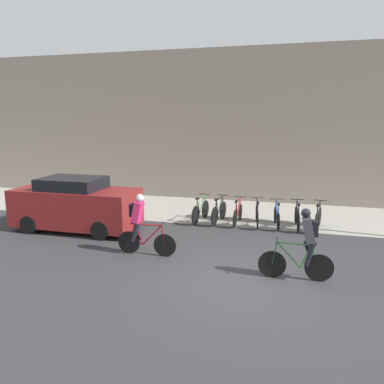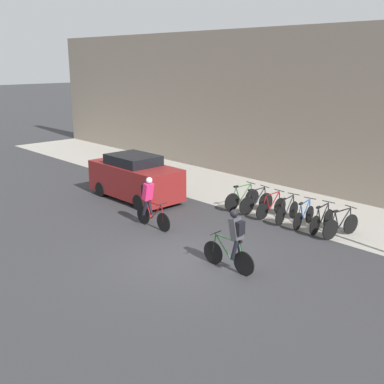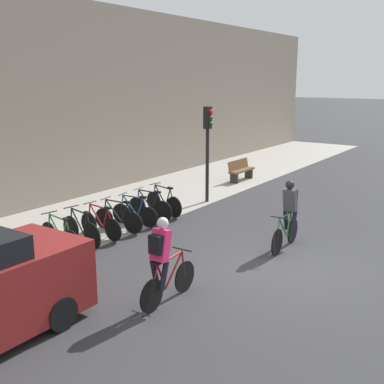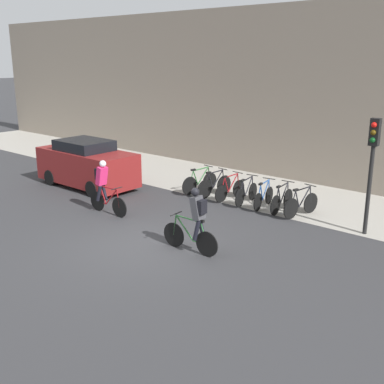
{
  "view_description": "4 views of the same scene",
  "coord_description": "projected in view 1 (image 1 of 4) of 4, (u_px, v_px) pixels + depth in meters",
  "views": [
    {
      "loc": [
        0.99,
        -8.42,
        3.83
      ],
      "look_at": [
        -1.82,
        2.17,
        1.68
      ],
      "focal_mm": 35.0,
      "sensor_mm": 36.0,
      "label": 1
    },
    {
      "loc": [
        9.48,
        -8.7,
        5.64
      ],
      "look_at": [
        -1.52,
        1.65,
        1.45
      ],
      "focal_mm": 45.0,
      "sensor_mm": 36.0,
      "label": 2
    },
    {
      "loc": [
        -9.82,
        -4.25,
        4.29
      ],
      "look_at": [
        0.59,
        2.92,
        1.3
      ],
      "focal_mm": 45.0,
      "sensor_mm": 36.0,
      "label": 3
    },
    {
      "loc": [
        8.97,
        -8.5,
        4.99
      ],
      "look_at": [
        -0.02,
        1.97,
        1.08
      ],
      "focal_mm": 45.0,
      "sensor_mm": 36.0,
      "label": 4
    }
  ],
  "objects": [
    {
      "name": "ground",
      "position": [
        242.0,
        281.0,
        8.97
      ],
      "size": [
        200.0,
        200.0,
        0.0
      ],
      "primitive_type": "plane",
      "color": "#333335"
    },
    {
      "name": "kerb_strip",
      "position": [
        263.0,
        214.0,
        15.37
      ],
      "size": [
        44.0,
        4.5,
        0.01
      ],
      "primitive_type": "cube",
      "color": "#A39E93",
      "rests_on": "ground"
    },
    {
      "name": "building_facade",
      "position": [
        270.0,
        126.0,
        17.12
      ],
      "size": [
        44.0,
        0.6,
        7.01
      ],
      "primitive_type": "cube",
      "color": "gray",
      "rests_on": "ground"
    },
    {
      "name": "cyclist_pink",
      "position": [
        140.0,
        223.0,
        10.58
      ],
      "size": [
        1.75,
        0.46,
        1.77
      ],
      "color": "black",
      "rests_on": "ground"
    },
    {
      "name": "cyclist_grey",
      "position": [
        305.0,
        243.0,
        8.87
      ],
      "size": [
        1.78,
        0.46,
        1.78
      ],
      "color": "black",
      "rests_on": "ground"
    },
    {
      "name": "parked_bike_0",
      "position": [
        201.0,
        211.0,
        14.2
      ],
      "size": [
        0.46,
        1.72,
        0.98
      ],
      "color": "black",
      "rests_on": "ground"
    },
    {
      "name": "parked_bike_1",
      "position": [
        219.0,
        212.0,
        14.02
      ],
      "size": [
        0.46,
        1.65,
        0.98
      ],
      "color": "black",
      "rests_on": "ground"
    },
    {
      "name": "parked_bike_2",
      "position": [
        238.0,
        213.0,
        13.85
      ],
      "size": [
        0.46,
        1.61,
        0.95
      ],
      "color": "black",
      "rests_on": "ground"
    },
    {
      "name": "parked_bike_3",
      "position": [
        257.0,
        215.0,
        13.67
      ],
      "size": [
        0.46,
        1.62,
        0.95
      ],
      "color": "black",
      "rests_on": "ground"
    },
    {
      "name": "parked_bike_4",
      "position": [
        277.0,
        216.0,
        13.49
      ],
      "size": [
        0.46,
        1.56,
        0.94
      ],
      "color": "black",
      "rests_on": "ground"
    },
    {
      "name": "parked_bike_5",
      "position": [
        297.0,
        217.0,
        13.31
      ],
      "size": [
        0.46,
        1.62,
        0.97
      ],
      "color": "black",
      "rests_on": "ground"
    },
    {
      "name": "parked_bike_6",
      "position": [
        318.0,
        218.0,
        13.13
      ],
      "size": [
        0.48,
        1.64,
        0.97
      ],
      "color": "black",
      "rests_on": "ground"
    },
    {
      "name": "parked_car",
      "position": [
        76.0,
        205.0,
        13.0
      ],
      "size": [
        4.3,
        1.84,
        1.85
      ],
      "color": "maroon",
      "rests_on": "ground"
    }
  ]
}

